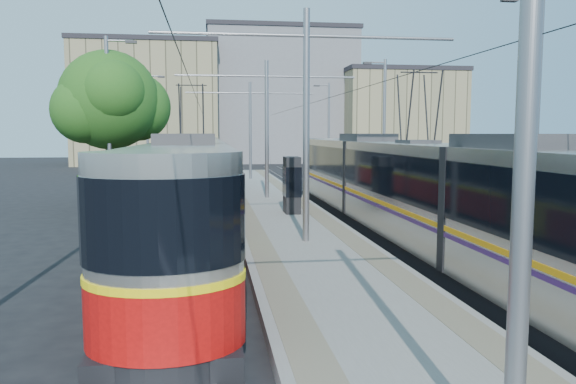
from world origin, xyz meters
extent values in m
plane|color=black|center=(0.00, 0.00, 0.00)|extent=(160.00, 160.00, 0.00)
cube|color=gray|center=(0.00, 17.00, 0.15)|extent=(4.00, 50.00, 0.30)
cube|color=gray|center=(-1.45, 17.00, 0.30)|extent=(0.70, 50.00, 0.01)
cube|color=gray|center=(1.45, 17.00, 0.30)|extent=(0.70, 50.00, 0.01)
cube|color=gray|center=(-4.32, 17.00, 0.01)|extent=(0.07, 70.00, 0.03)
cube|color=gray|center=(-2.88, 17.00, 0.01)|extent=(0.07, 70.00, 0.03)
cube|color=gray|center=(2.88, 17.00, 0.01)|extent=(0.07, 70.00, 0.03)
cube|color=gray|center=(4.32, 17.00, 0.01)|extent=(0.07, 70.00, 0.03)
cube|color=black|center=(-3.60, 13.91, 0.20)|extent=(2.30, 29.98, 0.40)
cube|color=#B9B2A9|center=(-3.60, 13.91, 1.85)|extent=(2.40, 28.38, 2.90)
cube|color=black|center=(-3.60, 13.91, 2.35)|extent=(2.43, 28.38, 1.30)
cube|color=yellow|center=(-3.60, 13.91, 1.45)|extent=(2.43, 28.38, 0.12)
cube|color=red|center=(-3.60, 13.91, 0.95)|extent=(2.42, 28.38, 1.10)
cube|color=#2D2D30|center=(-3.60, 13.91, 3.45)|extent=(1.68, 3.00, 0.30)
cube|color=black|center=(3.60, 8.19, 0.20)|extent=(2.30, 28.35, 0.40)
cube|color=#A6A098|center=(3.60, 8.19, 1.85)|extent=(2.40, 26.75, 2.90)
cube|color=black|center=(3.60, 8.19, 2.35)|extent=(2.43, 26.75, 1.30)
cube|color=orange|center=(3.60, 8.19, 1.45)|extent=(2.43, 26.75, 0.12)
cube|color=#36164E|center=(3.60, 8.19, 1.30)|extent=(2.43, 26.75, 0.10)
cube|color=#2D2D30|center=(3.60, 8.19, 3.45)|extent=(1.68, 3.00, 0.30)
cylinder|color=gray|center=(0.00, -4.00, 3.80)|extent=(0.20, 0.20, 7.00)
cylinder|color=gray|center=(0.00, 8.00, 3.80)|extent=(0.20, 0.20, 7.00)
cylinder|color=gray|center=(0.00, 8.00, 6.50)|extent=(9.20, 0.10, 0.10)
cylinder|color=gray|center=(0.00, 20.00, 3.80)|extent=(0.20, 0.20, 7.00)
cylinder|color=gray|center=(0.00, 20.00, 6.50)|extent=(9.20, 0.10, 0.10)
cylinder|color=gray|center=(0.00, 32.00, 3.80)|extent=(0.20, 0.20, 7.00)
cylinder|color=gray|center=(0.00, 32.00, 6.50)|extent=(9.20, 0.10, 0.10)
cylinder|color=black|center=(-3.60, 17.00, 5.55)|extent=(0.02, 70.00, 0.02)
cylinder|color=black|center=(3.60, 17.00, 5.55)|extent=(0.02, 70.00, 0.02)
cylinder|color=gray|center=(-7.50, 18.00, 4.00)|extent=(0.18, 0.18, 8.00)
cube|color=#2D2D30|center=(-6.40, 18.00, 7.75)|extent=(0.50, 0.22, 0.12)
cylinder|color=gray|center=(-7.50, 34.00, 4.00)|extent=(0.18, 0.18, 8.00)
cube|color=#2D2D30|center=(-6.40, 34.00, 7.75)|extent=(0.50, 0.22, 0.12)
cylinder|color=gray|center=(7.50, 8.00, 4.00)|extent=(0.18, 0.18, 8.00)
cube|color=#2D2D30|center=(6.40, 8.00, 7.75)|extent=(0.50, 0.22, 0.12)
cylinder|color=gray|center=(7.50, 24.00, 4.00)|extent=(0.18, 0.18, 8.00)
cube|color=#2D2D30|center=(6.40, 24.00, 7.75)|extent=(0.50, 0.22, 0.12)
cylinder|color=gray|center=(7.50, 40.00, 4.00)|extent=(0.18, 0.18, 8.00)
cube|color=#2D2D30|center=(6.40, 40.00, 7.75)|extent=(0.50, 0.22, 0.12)
cube|color=black|center=(0.45, 14.09, 1.47)|extent=(0.62, 1.03, 2.34)
cube|color=black|center=(0.45, 14.09, 1.63)|extent=(0.67, 1.07, 1.22)
cylinder|color=#382314|center=(-7.64, 19.07, 1.57)|extent=(0.43, 0.43, 3.13)
sphere|color=#194F16|center=(-7.64, 19.07, 5.18)|extent=(4.70, 4.70, 4.70)
sphere|color=#194F16|center=(-6.47, 19.85, 4.89)|extent=(3.33, 3.33, 3.33)
cube|color=gray|center=(-10.00, 60.00, 6.80)|extent=(16.00, 12.00, 13.60)
cube|color=#262328|center=(-10.00, 60.00, 13.85)|extent=(16.32, 12.24, 0.50)
cube|color=gray|center=(6.00, 64.00, 7.99)|extent=(18.00, 14.00, 15.98)
cube|color=#262328|center=(6.00, 64.00, 16.23)|extent=(18.36, 14.28, 0.50)
cube|color=gray|center=(20.00, 58.00, 5.40)|extent=(14.00, 10.00, 10.80)
cube|color=#262328|center=(20.00, 58.00, 11.05)|extent=(14.28, 10.20, 0.50)
camera|label=1|loc=(-2.89, -8.85, 3.61)|focal=35.00mm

